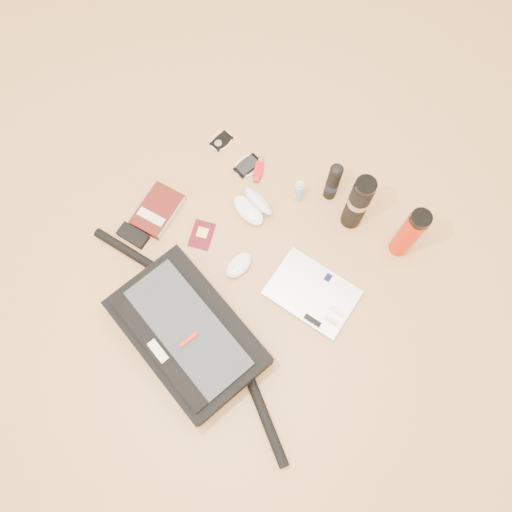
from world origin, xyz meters
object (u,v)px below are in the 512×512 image
(laptop, at_px, (312,293))
(book, at_px, (158,211))
(thermos_red, at_px, (409,233))
(messenger_bag, at_px, (187,333))
(thermos_black, at_px, (358,203))

(laptop, xyz_separation_m, book, (-0.66, -0.03, 0.01))
(laptop, distance_m, thermos_red, 0.40)
(book, bearing_deg, laptop, 0.06)
(thermos_red, bearing_deg, messenger_bag, -124.86)
(book, height_order, thermos_red, thermos_red)
(laptop, distance_m, book, 0.66)
(messenger_bag, xyz_separation_m, thermos_red, (0.48, 0.68, 0.07))
(laptop, xyz_separation_m, thermos_black, (-0.02, 0.33, 0.14))
(thermos_black, relative_size, thermos_red, 1.04)
(laptop, relative_size, thermos_red, 1.10)
(messenger_bag, height_order, thermos_black, thermos_black)
(messenger_bag, xyz_separation_m, book, (-0.37, 0.33, -0.05))
(laptop, distance_m, thermos_black, 0.36)
(messenger_bag, distance_m, thermos_black, 0.74)
(laptop, height_order, thermos_red, thermos_red)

